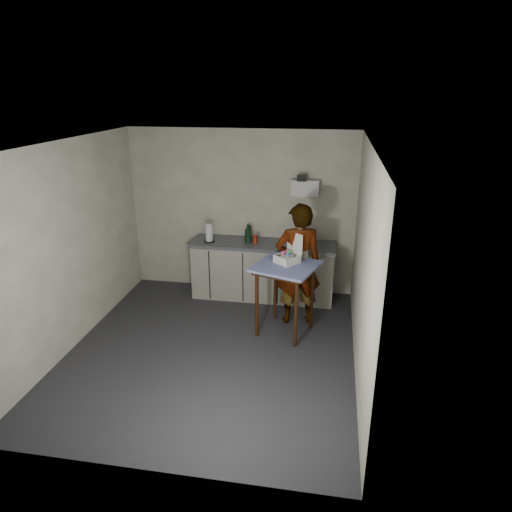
% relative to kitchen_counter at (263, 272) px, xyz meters
% --- Properties ---
extents(ground, '(4.00, 4.00, 0.00)m').
position_rel_kitchen_counter_xyz_m(ground, '(-0.40, -1.70, -0.43)').
color(ground, '#25252A').
rests_on(ground, ground).
extents(wall_back, '(3.60, 0.02, 2.60)m').
position_rel_kitchen_counter_xyz_m(wall_back, '(-0.40, 0.29, 0.87)').
color(wall_back, '#B1AE9B').
rests_on(wall_back, ground).
extents(wall_right, '(0.02, 4.00, 2.60)m').
position_rel_kitchen_counter_xyz_m(wall_right, '(1.39, -1.70, 0.87)').
color(wall_right, '#B1AE9B').
rests_on(wall_right, ground).
extents(wall_left, '(0.02, 4.00, 2.60)m').
position_rel_kitchen_counter_xyz_m(wall_left, '(-2.19, -1.70, 0.87)').
color(wall_left, '#B1AE9B').
rests_on(wall_left, ground).
extents(ceiling, '(3.60, 4.00, 0.01)m').
position_rel_kitchen_counter_xyz_m(ceiling, '(-0.40, -1.70, 2.17)').
color(ceiling, silver).
rests_on(ceiling, wall_back).
extents(kitchen_counter, '(2.24, 0.62, 0.91)m').
position_rel_kitchen_counter_xyz_m(kitchen_counter, '(0.00, 0.00, 0.00)').
color(kitchen_counter, black).
rests_on(kitchen_counter, ground).
extents(wall_shelf, '(0.42, 0.18, 0.37)m').
position_rel_kitchen_counter_xyz_m(wall_shelf, '(0.60, 0.22, 1.32)').
color(wall_shelf, white).
rests_on(wall_shelf, ground).
extents(side_table, '(0.97, 0.97, 0.99)m').
position_rel_kitchen_counter_xyz_m(side_table, '(0.47, -1.07, 0.44)').
color(side_table, '#371A0C').
rests_on(side_table, ground).
extents(standing_man, '(0.72, 0.55, 1.75)m').
position_rel_kitchen_counter_xyz_m(standing_man, '(0.60, -0.74, 0.45)').
color(standing_man, '#B2A593').
rests_on(standing_man, ground).
extents(soap_bottle, '(0.12, 0.12, 0.30)m').
position_rel_kitchen_counter_xyz_m(soap_bottle, '(-0.24, -0.01, 0.63)').
color(soap_bottle, black).
rests_on(soap_bottle, kitchen_counter).
extents(soda_can, '(0.07, 0.07, 0.13)m').
position_rel_kitchen_counter_xyz_m(soda_can, '(-0.12, -0.03, 0.55)').
color(soda_can, red).
rests_on(soda_can, kitchen_counter).
extents(dark_bottle, '(0.07, 0.07, 0.24)m').
position_rel_kitchen_counter_xyz_m(dark_bottle, '(-0.24, 0.08, 0.61)').
color(dark_bottle, black).
rests_on(dark_bottle, kitchen_counter).
extents(paper_towel, '(0.17, 0.17, 0.30)m').
position_rel_kitchen_counter_xyz_m(paper_towel, '(-0.84, -0.08, 0.62)').
color(paper_towel, black).
rests_on(paper_towel, kitchen_counter).
extents(dish_rack, '(0.36, 0.27, 0.25)m').
position_rel_kitchen_counter_xyz_m(dish_rack, '(0.62, -0.01, 0.54)').
color(dish_rack, white).
rests_on(dish_rack, kitchen_counter).
extents(bakery_box, '(0.39, 0.39, 0.38)m').
position_rel_kitchen_counter_xyz_m(bakery_box, '(0.48, -0.96, 0.65)').
color(bakery_box, white).
rests_on(bakery_box, side_table).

